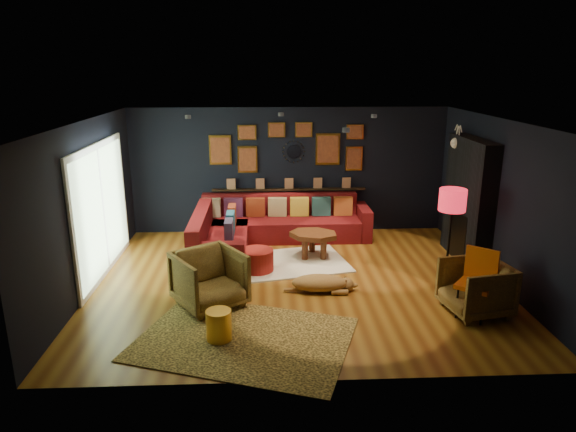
{
  "coord_description": "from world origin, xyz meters",
  "views": [
    {
      "loc": [
        -0.52,
        -7.73,
        3.39
      ],
      "look_at": [
        -0.13,
        0.3,
        1.04
      ],
      "focal_mm": 32.0,
      "sensor_mm": 36.0,
      "label": 1
    }
  ],
  "objects_px": {
    "gold_stool": "(219,325)",
    "sectional": "(260,230)",
    "coffee_table": "(313,237)",
    "dog": "(319,280)",
    "orange_chair": "(478,277)",
    "armchair_left": "(209,277)",
    "floor_lamp": "(452,204)",
    "pouf": "(257,260)",
    "armchair_right": "(476,285)"
  },
  "relations": [
    {
      "from": "orange_chair",
      "to": "dog",
      "type": "relative_size",
      "value": 0.83
    },
    {
      "from": "coffee_table",
      "to": "floor_lamp",
      "type": "height_order",
      "value": "floor_lamp"
    },
    {
      "from": "floor_lamp",
      "to": "dog",
      "type": "xyz_separation_m",
      "value": [
        -2.12,
        -0.35,
        -1.09
      ]
    },
    {
      "from": "armchair_left",
      "to": "orange_chair",
      "type": "xyz_separation_m",
      "value": [
        3.76,
        -0.47,
        0.11
      ]
    },
    {
      "from": "coffee_table",
      "to": "gold_stool",
      "type": "distance_m",
      "value": 3.28
    },
    {
      "from": "sectional",
      "to": "gold_stool",
      "type": "relative_size",
      "value": 8.29
    },
    {
      "from": "armchair_left",
      "to": "gold_stool",
      "type": "distance_m",
      "value": 1.05
    },
    {
      "from": "orange_chair",
      "to": "floor_lamp",
      "type": "distance_m",
      "value": 1.41
    },
    {
      "from": "orange_chair",
      "to": "dog",
      "type": "xyz_separation_m",
      "value": [
        -2.11,
        0.87,
        -0.37
      ]
    },
    {
      "from": "armchair_left",
      "to": "gold_stool",
      "type": "height_order",
      "value": "armchair_left"
    },
    {
      "from": "sectional",
      "to": "pouf",
      "type": "height_order",
      "value": "sectional"
    },
    {
      "from": "dog",
      "to": "orange_chair",
      "type": "bearing_deg",
      "value": -19.05
    },
    {
      "from": "sectional",
      "to": "armchair_left",
      "type": "xyz_separation_m",
      "value": [
        -0.71,
        -2.61,
        0.13
      ]
    },
    {
      "from": "armchair_right",
      "to": "gold_stool",
      "type": "distance_m",
      "value": 3.63
    },
    {
      "from": "armchair_left",
      "to": "dog",
      "type": "xyz_separation_m",
      "value": [
        1.65,
        0.4,
        -0.26
      ]
    },
    {
      "from": "sectional",
      "to": "floor_lamp",
      "type": "distance_m",
      "value": 3.71
    },
    {
      "from": "orange_chair",
      "to": "gold_stool",
      "type": "bearing_deg",
      "value": -131.41
    },
    {
      "from": "sectional",
      "to": "gold_stool",
      "type": "height_order",
      "value": "sectional"
    },
    {
      "from": "armchair_left",
      "to": "floor_lamp",
      "type": "relative_size",
      "value": 0.59
    },
    {
      "from": "pouf",
      "to": "orange_chair",
      "type": "xyz_separation_m",
      "value": [
        3.09,
        -1.74,
        0.36
      ]
    },
    {
      "from": "pouf",
      "to": "dog",
      "type": "relative_size",
      "value": 0.48
    },
    {
      "from": "pouf",
      "to": "floor_lamp",
      "type": "xyz_separation_m",
      "value": [
        3.1,
        -0.53,
        1.08
      ]
    },
    {
      "from": "pouf",
      "to": "floor_lamp",
      "type": "distance_m",
      "value": 3.32
    },
    {
      "from": "armchair_right",
      "to": "dog",
      "type": "height_order",
      "value": "armchair_right"
    },
    {
      "from": "pouf",
      "to": "dog",
      "type": "bearing_deg",
      "value": -41.82
    },
    {
      "from": "gold_stool",
      "to": "dog",
      "type": "bearing_deg",
      "value": 44.24
    },
    {
      "from": "armchair_left",
      "to": "pouf",
      "type": "bearing_deg",
      "value": 28.42
    },
    {
      "from": "orange_chair",
      "to": "armchair_left",
      "type": "bearing_deg",
      "value": -147.04
    },
    {
      "from": "armchair_right",
      "to": "orange_chair",
      "type": "xyz_separation_m",
      "value": [
        -0.01,
        -0.07,
        0.15
      ]
    },
    {
      "from": "orange_chair",
      "to": "floor_lamp",
      "type": "height_order",
      "value": "floor_lamp"
    },
    {
      "from": "armchair_left",
      "to": "orange_chair",
      "type": "bearing_deg",
      "value": -40.75
    },
    {
      "from": "gold_stool",
      "to": "orange_chair",
      "type": "relative_size",
      "value": 0.43
    },
    {
      "from": "dog",
      "to": "coffee_table",
      "type": "bearing_deg",
      "value": 91.48
    },
    {
      "from": "coffee_table",
      "to": "dog",
      "type": "distance_m",
      "value": 1.52
    },
    {
      "from": "armchair_left",
      "to": "armchair_right",
      "type": "height_order",
      "value": "armchair_left"
    },
    {
      "from": "gold_stool",
      "to": "sectional",
      "type": "bearing_deg",
      "value": 82.04
    },
    {
      "from": "armchair_right",
      "to": "orange_chair",
      "type": "distance_m",
      "value": 0.17
    },
    {
      "from": "sectional",
      "to": "armchair_right",
      "type": "height_order",
      "value": "sectional"
    },
    {
      "from": "sectional",
      "to": "armchair_left",
      "type": "bearing_deg",
      "value": -105.31
    },
    {
      "from": "armchair_right",
      "to": "floor_lamp",
      "type": "xyz_separation_m",
      "value": [
        -0.01,
        1.15,
        0.88
      ]
    },
    {
      "from": "coffee_table",
      "to": "armchair_left",
      "type": "height_order",
      "value": "armchair_left"
    },
    {
      "from": "sectional",
      "to": "dog",
      "type": "bearing_deg",
      "value": -66.98
    },
    {
      "from": "armchair_left",
      "to": "floor_lamp",
      "type": "height_order",
      "value": "floor_lamp"
    },
    {
      "from": "coffee_table",
      "to": "pouf",
      "type": "xyz_separation_m",
      "value": [
        -1.02,
        -0.64,
        -0.18
      ]
    },
    {
      "from": "sectional",
      "to": "orange_chair",
      "type": "height_order",
      "value": "orange_chair"
    },
    {
      "from": "armchair_left",
      "to": "dog",
      "type": "height_order",
      "value": "armchair_left"
    },
    {
      "from": "pouf",
      "to": "gold_stool",
      "type": "relative_size",
      "value": 1.36
    },
    {
      "from": "gold_stool",
      "to": "floor_lamp",
      "type": "xyz_separation_m",
      "value": [
        3.56,
        1.75,
        1.09
      ]
    },
    {
      "from": "floor_lamp",
      "to": "dog",
      "type": "height_order",
      "value": "floor_lamp"
    },
    {
      "from": "armchair_left",
      "to": "floor_lamp",
      "type": "xyz_separation_m",
      "value": [
        3.77,
        0.75,
        0.84
      ]
    }
  ]
}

